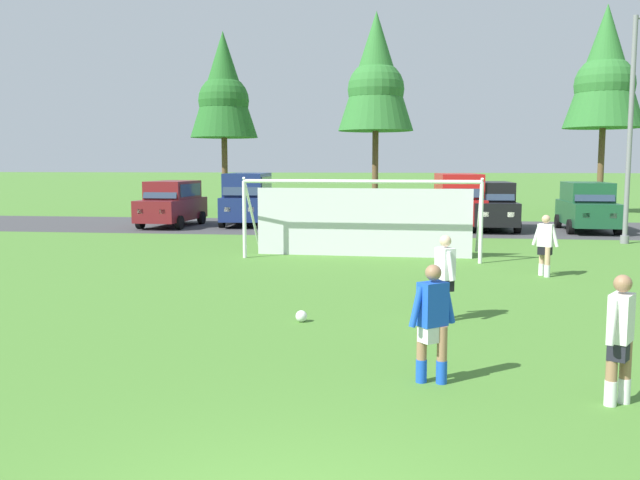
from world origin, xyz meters
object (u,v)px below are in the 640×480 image
soccer_goal (362,217)px  player_winger_left (445,278)px  soccer_ball (301,316)px  parked_car_slot_center_left (319,207)px  parked_car_slot_right (491,205)px  parked_car_slot_far_right (587,206)px  player_midfield_center (545,246)px  parked_car_slot_center (385,209)px  street_lamp (635,127)px  parked_car_slot_left (248,197)px  player_defender_far (620,340)px  parked_car_slot_center_right (458,199)px  parked_car_slot_far_left (172,203)px  player_striker_near (432,324)px

soccer_goal → player_winger_left: (2.20, -8.64, -0.47)m
soccer_ball → parked_car_slot_center_left: 20.72m
soccer_ball → parked_car_slot_right: 19.73m
soccer_ball → parked_car_slot_far_right: size_ratio=0.05×
player_midfield_center → parked_car_slot_far_right: 13.41m
soccer_goal → player_midfield_center: (5.09, -3.09, -0.47)m
parked_car_slot_center → street_lamp: bearing=-28.7°
parked_car_slot_left → parked_car_slot_center_left: size_ratio=1.15×
player_midfield_center → player_defender_far: (-0.97, -9.91, 0.00)m
player_winger_left → parked_car_slot_center_left: (-5.10, 20.07, 0.05)m
soccer_ball → parked_car_slot_center_right: bearing=77.8°
soccer_ball → parked_car_slot_center: (0.85, 19.26, 0.77)m
parked_car_slot_right → street_lamp: 7.30m
parked_car_slot_far_left → parked_car_slot_center_left: (6.83, 1.91, -0.24)m
player_winger_left → parked_car_slot_center: size_ratio=0.39×
parked_car_slot_far_left → parked_car_slot_center_left: parked_car_slot_far_left is taller
parked_car_slot_far_left → parked_car_slot_center_right: (13.43, 0.65, 0.23)m
soccer_goal → parked_car_slot_right: (5.12, 9.75, -0.18)m
player_striker_near → parked_car_slot_center_left: size_ratio=0.38×
player_striker_near → player_defender_far: size_ratio=1.00×
soccer_ball → player_winger_left: bearing=10.6°
parked_car_slot_right → parked_car_slot_center_left: bearing=168.2°
soccer_goal → player_striker_near: bearing=-81.6°
soccer_ball → parked_car_slot_left: parked_car_slot_left is taller
parked_car_slot_left → parked_car_slot_right: parked_car_slot_left is taller
player_striker_near → street_lamp: street_lamp is taller
soccer_goal → parked_car_slot_far_left: (-9.73, 9.52, -0.18)m
player_defender_far → parked_car_slot_left: parked_car_slot_left is taller
soccer_goal → parked_car_slot_far_right: bearing=46.2°
parked_car_slot_far_right → player_winger_left: bearing=-111.1°
parked_car_slot_left → parked_car_slot_center: size_ratio=1.17×
street_lamp → parked_car_slot_left: bearing=160.3°
player_striker_near → parked_car_slot_far_right: (7.41, 22.11, 0.29)m
player_defender_far → parked_car_slot_center: bearing=99.2°
soccer_goal → player_midfield_center: size_ratio=4.56×
player_defender_far → parked_car_slot_far_right: 23.22m
player_striker_near → soccer_ball: bearing=125.1°
soccer_ball → street_lamp: bearing=54.3°
player_striker_near → parked_car_slot_right: (3.28, 22.21, 0.29)m
soccer_goal → parked_car_slot_left: size_ratio=1.51×
player_striker_near → player_midfield_center: bearing=70.9°
player_midfield_center → player_winger_left: size_ratio=1.00×
soccer_goal → player_striker_near: size_ratio=4.56×
player_defender_far → parked_car_slot_center: 23.43m
player_striker_near → parked_car_slot_center_right: 22.72m
player_midfield_center → street_lamp: size_ratio=0.20×
soccer_ball → parked_car_slot_far_right: 21.19m
player_striker_near → parked_car_slot_left: 24.63m
parked_car_slot_center_right → player_winger_left: bearing=-94.6°
player_midfield_center → parked_car_slot_left: parked_car_slot_left is taller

